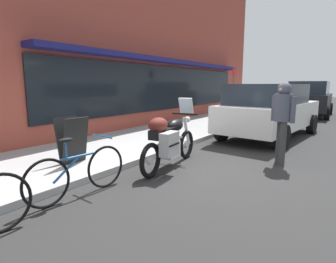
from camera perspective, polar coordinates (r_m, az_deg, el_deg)
ground_plane at (r=5.86m, az=5.12°, el=-7.13°), size 80.00×80.00×0.00m
storefront_building at (r=12.39m, az=-0.26°, el=19.35°), size 18.30×0.90×7.73m
sidewalk_curb at (r=14.96m, az=13.59°, el=3.15°), size 30.00×3.04×0.12m
touring_motorcycle at (r=5.52m, az=0.22°, el=-1.65°), size 2.22×0.80×1.41m
parked_bicycle at (r=4.41m, az=-18.10°, el=-8.08°), size 1.72×0.48×0.94m
parked_minivan at (r=9.46m, az=20.47°, el=4.35°), size 4.93×2.39×1.72m
pedestrian_walking at (r=6.24m, az=22.75°, el=3.54°), size 0.50×0.52×1.74m
sandwich_board_sign at (r=5.87m, az=-19.28°, el=-1.68°), size 0.55×0.41×0.93m
parking_sign_pole at (r=12.41m, az=13.42°, el=8.48°), size 0.44×0.07×2.30m
parked_car_down_block at (r=16.88m, az=27.33°, el=6.19°), size 4.60×2.23×1.87m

